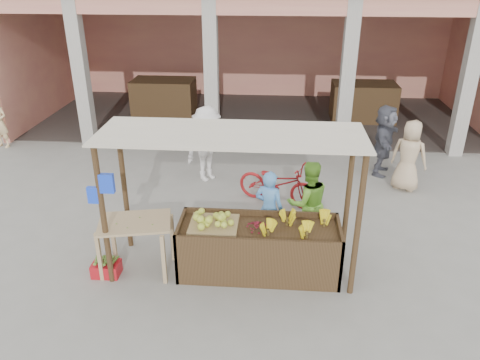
# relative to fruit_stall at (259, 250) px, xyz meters

# --- Properties ---
(ground) EXTENTS (60.00, 60.00, 0.00)m
(ground) POSITION_rel_fruit_stall_xyz_m (-0.50, 0.00, -0.40)
(ground) COLOR gray
(ground) RESTS_ON ground
(market_building) EXTENTS (14.40, 6.40, 4.20)m
(market_building) POSITION_rel_fruit_stall_xyz_m (-0.45, 8.93, 2.30)
(market_building) COLOR #E89A79
(market_building) RESTS_ON ground
(fruit_stall) EXTENTS (2.60, 0.95, 0.80)m
(fruit_stall) POSITION_rel_fruit_stall_xyz_m (0.00, 0.00, 0.00)
(fruit_stall) COLOR #4A331D
(fruit_stall) RESTS_ON ground
(stall_awning) EXTENTS (4.09, 1.35, 2.39)m
(stall_awning) POSITION_rel_fruit_stall_xyz_m (-0.51, 0.06, 1.58)
(stall_awning) COLOR #4A331D
(stall_awning) RESTS_ON ground
(banana_heap) EXTENTS (1.03, 0.56, 0.19)m
(banana_heap) POSITION_rel_fruit_stall_xyz_m (0.57, 0.04, 0.49)
(banana_heap) COLOR yellow
(banana_heap) RESTS_ON fruit_stall
(melon_tray) EXTENTS (0.78, 0.67, 0.20)m
(melon_tray) POSITION_rel_fruit_stall_xyz_m (-0.73, 0.04, 0.50)
(melon_tray) COLOR #A08553
(melon_tray) RESTS_ON fruit_stall
(berry_heap) EXTENTS (0.44, 0.36, 0.14)m
(berry_heap) POSITION_rel_fruit_stall_xyz_m (-0.02, 0.01, 0.47)
(berry_heap) COLOR maroon
(berry_heap) RESTS_ON fruit_stall
(side_table) EXTENTS (1.27, 0.97, 0.92)m
(side_table) POSITION_rel_fruit_stall_xyz_m (-1.99, -0.11, 0.38)
(side_table) COLOR tan
(side_table) RESTS_ON ground
(papaya_pile) EXTENTS (0.73, 0.42, 0.21)m
(papaya_pile) POSITION_rel_fruit_stall_xyz_m (-1.99, -0.11, 0.62)
(papaya_pile) COLOR #4A842B
(papaya_pile) RESTS_ON side_table
(red_crate) EXTENTS (0.44, 0.32, 0.23)m
(red_crate) POSITION_rel_fruit_stall_xyz_m (-2.49, -0.30, -0.29)
(red_crate) COLOR #B0121A
(red_crate) RESTS_ON ground
(plantain_bundle) EXTENTS (0.34, 0.24, 0.07)m
(plantain_bundle) POSITION_rel_fruit_stall_xyz_m (-2.49, -0.30, -0.14)
(plantain_bundle) COLOR #567E2D
(plantain_bundle) RESTS_ON red_crate
(produce_sacks) EXTENTS (0.86, 0.80, 0.65)m
(produce_sacks) POSITION_rel_fruit_stall_xyz_m (2.22, 5.54, -0.07)
(produce_sacks) COLOR maroon
(produce_sacks) RESTS_ON ground
(vendor_blue) EXTENTS (0.70, 0.61, 1.56)m
(vendor_blue) POSITION_rel_fruit_stall_xyz_m (0.14, 0.80, 0.38)
(vendor_blue) COLOR #5BA2EE
(vendor_blue) RESTS_ON ground
(vendor_green) EXTENTS (0.90, 0.66, 1.67)m
(vendor_green) POSITION_rel_fruit_stall_xyz_m (0.83, 0.99, 0.44)
(vendor_green) COLOR #6CB031
(vendor_green) RESTS_ON ground
(motorcycle) EXTENTS (1.29, 1.96, 0.97)m
(motorcycle) POSITION_rel_fruit_stall_xyz_m (0.30, 2.47, 0.08)
(motorcycle) COLOR #A41A1C
(motorcycle) RESTS_ON ground
(shopper_a) EXTENTS (1.29, 1.31, 1.91)m
(shopper_a) POSITION_rel_fruit_stall_xyz_m (-1.35, 3.55, 0.56)
(shopper_a) COLOR silver
(shopper_a) RESTS_ON ground
(shopper_c) EXTENTS (1.02, 0.90, 1.78)m
(shopper_c) POSITION_rel_fruit_stall_xyz_m (3.17, 3.38, 0.49)
(shopper_c) COLOR tan
(shopper_c) RESTS_ON ground
(shopper_d) EXTENTS (1.16, 1.79, 1.79)m
(shopper_d) POSITION_rel_fruit_stall_xyz_m (2.79, 4.23, 0.50)
(shopper_d) COLOR #50515C
(shopper_d) RESTS_ON ground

